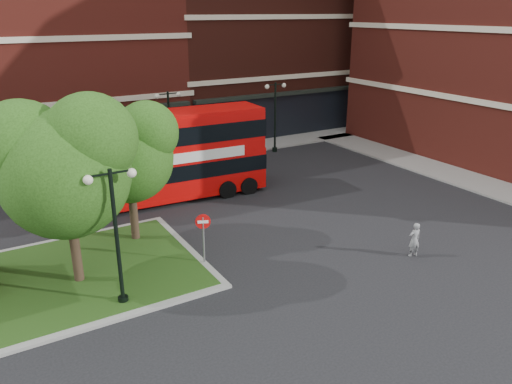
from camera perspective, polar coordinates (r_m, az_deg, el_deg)
ground at (r=20.30m, az=0.45°, el=-8.65°), size 120.00×120.00×0.00m
pavement_far at (r=34.44m, az=-13.88°, el=3.13°), size 44.00×3.00×0.12m
pavement_side at (r=32.44m, az=24.28°, el=0.85°), size 3.00×28.00×0.12m
terrace_far_right at (r=45.62m, az=-0.04°, el=17.88°), size 18.00×12.00×16.00m
traffic_island at (r=20.69m, az=-23.88°, el=-9.76°), size 12.60×7.60×0.15m
tree_island_west at (r=18.68m, az=-21.49°, el=3.23°), size 5.40×4.71×7.21m
tree_island_east at (r=21.78m, az=-14.68°, el=4.74°), size 4.46×3.90×6.29m
lamp_island at (r=17.32m, az=-15.70°, el=-4.32°), size 1.72×0.36×5.00m
lamp_far_left at (r=32.53m, az=-9.84°, el=7.48°), size 1.72×0.36×5.00m
lamp_far_right at (r=36.07m, az=2.21°, el=8.99°), size 1.72×0.36×5.00m
bus at (r=26.91m, az=-10.47°, el=4.64°), size 11.09×3.12×4.19m
woman at (r=21.92m, az=17.65°, el=-5.21°), size 0.59×0.43×1.50m
car_silver at (r=31.54m, az=-19.52°, el=2.28°), size 4.44×1.97×1.48m
car_white at (r=34.92m, az=-8.32°, el=4.69°), size 3.88×1.77×1.23m
no_entry_sign at (r=19.96m, az=-6.05°, el=-4.25°), size 0.58×0.28×2.21m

